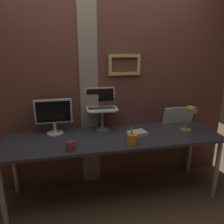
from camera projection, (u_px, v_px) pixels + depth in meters
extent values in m
plane|color=brown|center=(107.00, 193.00, 2.67)|extent=(6.00, 6.00, 0.00)
cube|color=brown|center=(100.00, 82.00, 2.65)|extent=(3.29, 0.12, 2.55)
cube|color=gray|center=(89.00, 84.00, 2.56)|extent=(0.21, 0.01, 2.55)
cube|color=tan|center=(125.00, 56.00, 2.54)|extent=(0.37, 0.03, 0.03)
cube|color=tan|center=(124.00, 74.00, 2.60)|extent=(0.37, 0.03, 0.03)
cube|color=tan|center=(110.00, 65.00, 2.53)|extent=(0.03, 0.03, 0.17)
cube|color=tan|center=(139.00, 65.00, 2.60)|extent=(0.03, 0.03, 0.17)
cube|color=#333338|center=(114.00, 138.00, 2.45)|extent=(2.37, 0.68, 0.03)
cylinder|color=#B2B2B7|center=(2.00, 196.00, 2.07)|extent=(0.05, 0.05, 0.71)
cylinder|color=#B2B2B7|center=(217.00, 170.00, 2.51)|extent=(0.05, 0.05, 0.71)
cylinder|color=#B2B2B7|center=(14.00, 166.00, 2.60)|extent=(0.05, 0.05, 0.71)
cylinder|color=#B2B2B7|center=(190.00, 148.00, 3.04)|extent=(0.05, 0.05, 0.71)
cylinder|color=silver|center=(55.00, 133.00, 2.52)|extent=(0.18, 0.18, 0.01)
cylinder|color=silver|center=(55.00, 128.00, 2.50)|extent=(0.04, 0.04, 0.12)
cube|color=silver|center=(53.00, 111.00, 2.45)|extent=(0.40, 0.04, 0.27)
cube|color=black|center=(53.00, 112.00, 2.43)|extent=(0.37, 0.00, 0.23)
cylinder|color=gray|center=(102.00, 129.00, 2.63)|extent=(0.14, 0.14, 0.01)
cylinder|color=gray|center=(102.00, 120.00, 2.60)|extent=(0.03, 0.03, 0.23)
cube|color=gray|center=(102.00, 110.00, 2.56)|extent=(0.28, 0.22, 0.01)
cube|color=white|center=(102.00, 109.00, 2.56)|extent=(0.35, 0.20, 0.01)
cube|color=#2D2D30|center=(102.00, 108.00, 2.57)|extent=(0.31, 0.11, 0.00)
cube|color=white|center=(100.00, 97.00, 2.64)|extent=(0.35, 0.04, 0.23)
cube|color=black|center=(100.00, 97.00, 2.63)|extent=(0.32, 0.03, 0.19)
cube|color=white|center=(179.00, 115.00, 2.82)|extent=(0.40, 0.06, 0.22)
cylinder|color=tan|center=(185.00, 130.00, 2.61)|extent=(0.12, 0.12, 0.02)
cylinder|color=tan|center=(187.00, 118.00, 2.57)|extent=(0.02, 0.02, 0.29)
cylinder|color=tan|center=(192.00, 109.00, 2.45)|extent=(0.07, 0.11, 0.07)
cylinder|color=orange|center=(132.00, 139.00, 2.23)|extent=(0.10, 0.10, 0.11)
cylinder|color=blue|center=(133.00, 137.00, 2.20)|extent=(0.04, 0.01, 0.17)
cylinder|color=yellow|center=(131.00, 135.00, 2.23)|extent=(0.03, 0.02, 0.17)
cylinder|color=maroon|center=(70.00, 146.00, 2.11)|extent=(0.08, 0.08, 0.09)
torus|color=maroon|center=(76.00, 145.00, 2.12)|extent=(0.05, 0.01, 0.05)
cube|color=silver|center=(137.00, 133.00, 2.49)|extent=(0.23, 0.18, 0.03)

